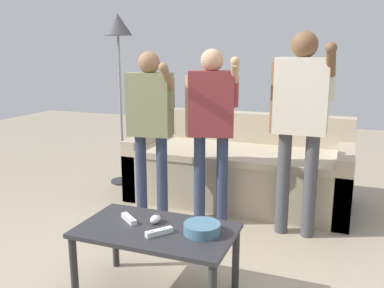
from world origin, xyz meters
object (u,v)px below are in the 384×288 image
player_center (212,117)px  player_right (301,111)px  couch (239,170)px  game_remote_nunchuk (155,219)px  snack_bowl (202,228)px  game_remote_wand_near (159,232)px  game_remote_wand_far (129,219)px  coffee_table (156,238)px  floor_lamp (118,41)px  player_left (150,117)px

player_center → player_right: 0.70m
player_center → player_right: player_right is taller
couch → game_remote_nunchuk: 1.74m
game_remote_nunchuk → snack_bowl: bearing=-7.0°
game_remote_nunchuk → player_right: 1.40m
couch → player_center: player_center is taller
game_remote_nunchuk → game_remote_wand_near: (0.09, -0.14, -0.01)m
couch → game_remote_wand_far: (-0.23, -1.76, 0.15)m
snack_bowl → game_remote_nunchuk: 0.31m
coffee_table → snack_bowl: 0.29m
couch → snack_bowl: size_ratio=9.98×
player_center → game_remote_wand_near: size_ratio=9.80×
snack_bowl → floor_lamp: floor_lamp is taller
player_center → game_remote_wand_near: 1.29m
player_right → game_remote_wand_far: bearing=-126.7°
couch → game_remote_wand_near: size_ratio=13.96×
coffee_table → game_remote_wand_near: size_ratio=6.08×
floor_lamp → game_remote_wand_near: 2.59m
game_remote_wand_far → couch: bearing=82.6°
snack_bowl → game_remote_wand_far: (-0.47, 0.00, -0.01)m
coffee_table → floor_lamp: floor_lamp is taller
floor_lamp → game_remote_wand_far: (1.11, -1.82, -1.09)m
player_right → couch: bearing=134.5°
game_remote_nunchuk → player_center: player_center is taller
game_remote_wand_far → player_right: bearing=53.3°
floor_lamp → player_right: size_ratio=1.15×
game_remote_nunchuk → player_left: (-0.50, 0.95, 0.44)m
player_right → snack_bowl: bearing=-108.4°
coffee_table → game_remote_wand_far: 0.21m
couch → game_remote_wand_far: couch is taller
player_center → game_remote_nunchuk: bearing=-89.6°
snack_bowl → player_center: player_center is taller
player_center → player_right: (0.69, 0.03, 0.08)m
floor_lamp → player_center: 1.58m
game_remote_nunchuk → game_remote_wand_far: (-0.16, -0.03, -0.01)m
snack_bowl → floor_lamp: bearing=130.9°
floor_lamp → game_remote_wand_far: bearing=-58.5°
coffee_table → player_center: size_ratio=0.62×
coffee_table → player_left: 1.26m
player_left → player_center: 0.51m
game_remote_nunchuk → floor_lamp: floor_lamp is taller
game_remote_nunchuk → game_remote_wand_far: size_ratio=0.60×
player_center → snack_bowl: bearing=-74.1°
player_right → coffee_table: bearing=-119.0°
game_remote_nunchuk → game_remote_wand_far: 0.16m
snack_bowl → game_remote_nunchuk: (-0.31, 0.04, -0.01)m
player_left → player_right: bearing=7.3°
couch → floor_lamp: floor_lamp is taller
game_remote_nunchuk → game_remote_wand_near: size_ratio=0.59×
coffee_table → player_right: size_ratio=0.57×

